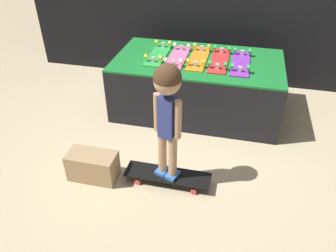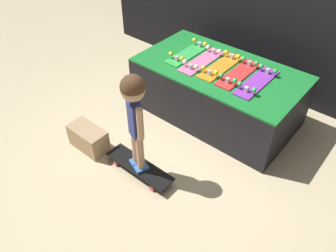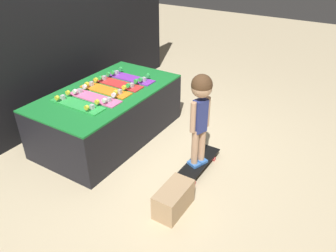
{
  "view_description": "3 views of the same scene",
  "coord_description": "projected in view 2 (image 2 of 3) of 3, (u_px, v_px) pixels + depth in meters",
  "views": [
    {
      "loc": [
        0.45,
        -2.77,
        2.07
      ],
      "look_at": [
        -0.12,
        -0.37,
        0.37
      ],
      "focal_mm": 35.0,
      "sensor_mm": 36.0,
      "label": 1
    },
    {
      "loc": [
        1.59,
        -2.2,
        2.5
      ],
      "look_at": [
        -0.04,
        -0.27,
        0.33
      ],
      "focal_mm": 35.0,
      "sensor_mm": 36.0,
      "label": 2
    },
    {
      "loc": [
        -2.68,
        -1.95,
        2.29
      ],
      "look_at": [
        0.05,
        -0.26,
        0.38
      ],
      "focal_mm": 35.0,
      "sensor_mm": 36.0,
      "label": 3
    }
  ],
  "objects": [
    {
      "name": "skateboard_red_on_rack",
      "position": [
        239.0,
        73.0,
        3.49
      ],
      "size": [
        0.19,
        0.68,
        0.09
      ],
      "color": "red",
      "rests_on": "display_rack"
    },
    {
      "name": "storage_box",
      "position": [
        88.0,
        138.0,
        3.49
      ],
      "size": [
        0.43,
        0.22,
        0.26
      ],
      "color": "tan",
      "rests_on": "ground_plane"
    },
    {
      "name": "skateboard_on_floor",
      "position": [
        139.0,
        167.0,
        3.25
      ],
      "size": [
        0.76,
        0.21,
        0.09
      ],
      "color": "black",
      "rests_on": "ground_plane"
    },
    {
      "name": "ground_plane",
      "position": [
        186.0,
        137.0,
        3.69
      ],
      "size": [
        16.0,
        16.0,
        0.0
      ],
      "primitive_type": "plane",
      "color": "beige"
    },
    {
      "name": "skateboard_orange_on_rack",
      "position": [
        221.0,
        66.0,
        3.6
      ],
      "size": [
        0.19,
        0.68,
        0.09
      ],
      "color": "orange",
      "rests_on": "display_rack"
    },
    {
      "name": "skateboard_pink_on_rack",
      "position": [
        202.0,
        60.0,
        3.69
      ],
      "size": [
        0.19,
        0.68,
        0.09
      ],
      "color": "pink",
      "rests_on": "display_rack"
    },
    {
      "name": "display_rack",
      "position": [
        217.0,
        92.0,
        3.81
      ],
      "size": [
        1.84,
        1.02,
        0.64
      ],
      "color": "black",
      "rests_on": "ground_plane"
    },
    {
      "name": "skateboard_green_on_rack",
      "position": [
        188.0,
        53.0,
        3.83
      ],
      "size": [
        0.19,
        0.68,
        0.09
      ],
      "color": "green",
      "rests_on": "display_rack"
    },
    {
      "name": "child",
      "position": [
        134.0,
        107.0,
        2.76
      ],
      "size": [
        0.24,
        0.21,
        1.04
      ],
      "rotation": [
        0.0,
        0.0,
        -0.35
      ],
      "color": "#3870C6",
      "rests_on": "skateboard_on_floor"
    },
    {
      "name": "skateboard_purple_on_rack",
      "position": [
        257.0,
        82.0,
        3.36
      ],
      "size": [
        0.19,
        0.68,
        0.09
      ],
      "color": "purple",
      "rests_on": "display_rack"
    }
  ]
}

